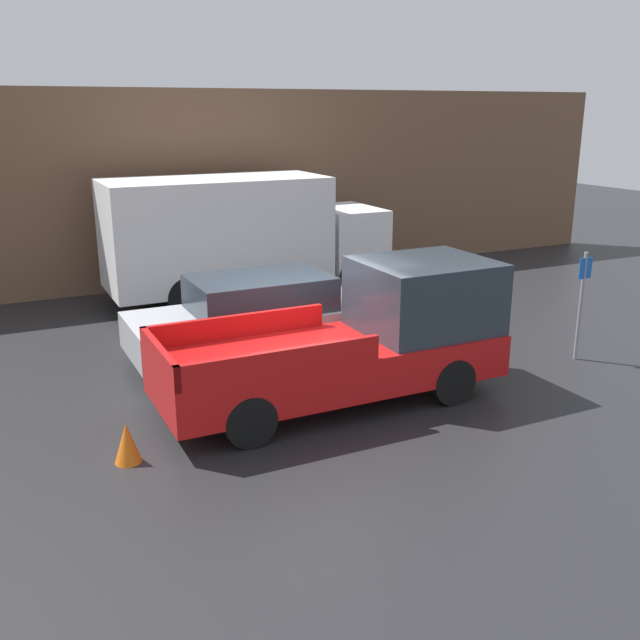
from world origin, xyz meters
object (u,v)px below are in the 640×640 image
object	(u,v)px
pickup_truck	(363,338)
delivery_truck	(238,234)
car	(256,317)
traffic_cone	(127,443)
parking_sign	(581,300)

from	to	relation	value
pickup_truck	delivery_truck	distance (m)	6.96
car	traffic_cone	xyz separation A→B (m)	(-3.13, -3.22, -0.54)
pickup_truck	delivery_truck	xyz separation A→B (m)	(0.32, 6.93, 0.63)
parking_sign	traffic_cone	size ratio (longest dim) A/B	3.63
delivery_truck	parking_sign	xyz separation A→B (m)	(4.31, -7.12, -0.47)
car	parking_sign	size ratio (longest dim) A/B	2.25
car	delivery_truck	distance (m)	4.58
car	parking_sign	bearing A→B (deg)	-26.73
delivery_truck	pickup_truck	bearing A→B (deg)	-92.61
delivery_truck	parking_sign	distance (m)	8.34
delivery_truck	traffic_cone	bearing A→B (deg)	-119.98
car	traffic_cone	distance (m)	4.52
pickup_truck	car	size ratio (longest dim) A/B	1.20
delivery_truck	traffic_cone	world-z (taller)	delivery_truck
parking_sign	traffic_cone	distance (m)	8.72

